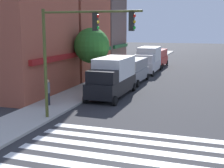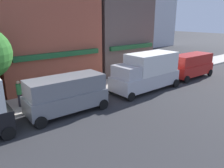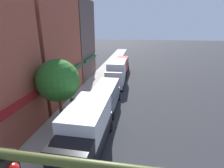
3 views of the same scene
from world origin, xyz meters
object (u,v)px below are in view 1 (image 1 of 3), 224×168
at_px(box_truck_silver, 148,60).
at_px(van_red, 158,57).
at_px(traffic_signal, 78,40).
at_px(pedestrian_grey_coat, 48,92).
at_px(street_tree, 92,46).
at_px(pedestrian_green_top, 101,74).
at_px(box_truck_black, 112,76).
at_px(van_grey, 133,70).

distance_m(box_truck_silver, van_red, 6.49).
relative_size(traffic_signal, pedestrian_grey_coat, 3.60).
relative_size(box_truck_silver, van_red, 1.24).
relative_size(box_truck_silver, street_tree, 1.20).
distance_m(traffic_signal, street_tree, 10.40).
relative_size(pedestrian_grey_coat, street_tree, 0.34).
height_order(traffic_signal, pedestrian_green_top, traffic_signal).
relative_size(box_truck_black, box_truck_silver, 1.00).
bearing_deg(box_truck_black, street_tree, 46.85).
distance_m(box_truck_silver, street_tree, 11.53).
distance_m(van_grey, box_truck_silver, 7.29).
relative_size(traffic_signal, pedestrian_green_top, 3.60).
height_order(traffic_signal, van_grey, traffic_signal).
bearing_deg(van_grey, pedestrian_grey_coat, 165.72).
bearing_deg(traffic_signal, street_tree, 17.89).
xyz_separation_m(van_red, pedestrian_grey_coat, (-24.79, 3.07, -0.21)).
xyz_separation_m(van_grey, street_tree, (-3.69, 2.80, 2.49)).
distance_m(box_truck_black, pedestrian_green_top, 4.99).
distance_m(box_truck_black, street_tree, 4.47).
height_order(van_grey, pedestrian_grey_coat, van_grey).
xyz_separation_m(pedestrian_green_top, street_tree, (-1.58, 0.30, 2.70)).
relative_size(van_red, street_tree, 0.97).
bearing_deg(van_red, box_truck_silver, -178.97).
relative_size(van_red, pedestrian_green_top, 2.84).
height_order(box_truck_black, pedestrian_green_top, box_truck_black).
bearing_deg(box_truck_black, box_truck_silver, 0.86).
relative_size(van_grey, street_tree, 0.97).
xyz_separation_m(box_truck_silver, pedestrian_grey_coat, (-18.31, 3.07, -0.51)).
xyz_separation_m(box_truck_black, van_grey, (6.39, -0.00, -0.30)).
height_order(box_truck_silver, van_red, box_truck_silver).
distance_m(traffic_signal, van_red, 27.52).
height_order(box_truck_black, van_grey, box_truck_black).
bearing_deg(van_red, box_truck_black, -178.97).
height_order(traffic_signal, street_tree, traffic_signal).
height_order(van_grey, box_truck_silver, box_truck_silver).
bearing_deg(street_tree, box_truck_black, -134.01).
bearing_deg(traffic_signal, van_red, 0.81).
xyz_separation_m(traffic_signal, van_red, (27.31, 0.38, -3.37)).
height_order(box_truck_silver, pedestrian_grey_coat, box_truck_silver).
bearing_deg(pedestrian_green_top, van_grey, -89.83).
relative_size(box_truck_silver, pedestrian_green_top, 3.52).
bearing_deg(van_grey, box_truck_silver, 1.26).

